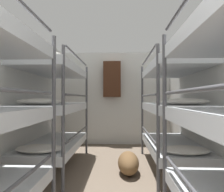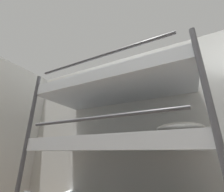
# 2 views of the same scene
# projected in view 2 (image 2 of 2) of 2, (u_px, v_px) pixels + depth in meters

# --- Properties ---
(wall_right) EXTENTS (0.06, 5.46, 2.36)m
(wall_right) POSITION_uv_depth(u_px,v_px,m) (207.00, 129.00, 1.63)
(wall_right) COLOR silver
(wall_right) RESTS_ON ground_plane
(bunk_stack_right_far) EXTENTS (0.82, 1.81, 1.89)m
(bunk_stack_right_far) POSITION_uv_depth(u_px,v_px,m) (120.00, 143.00, 1.57)
(bunk_stack_right_far) COLOR #4C4C51
(bunk_stack_right_far) RESTS_ON ground_plane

